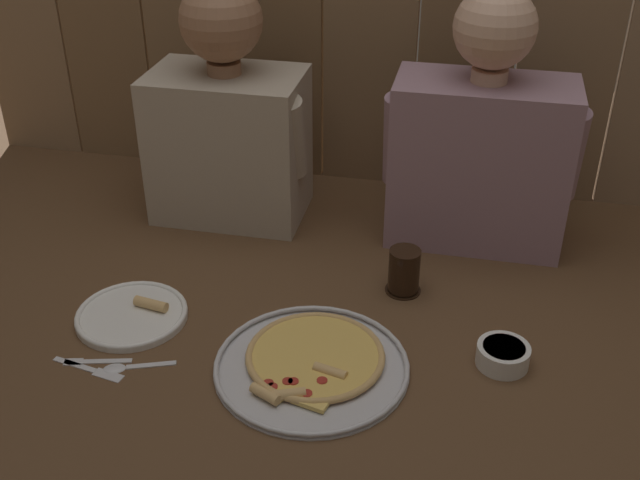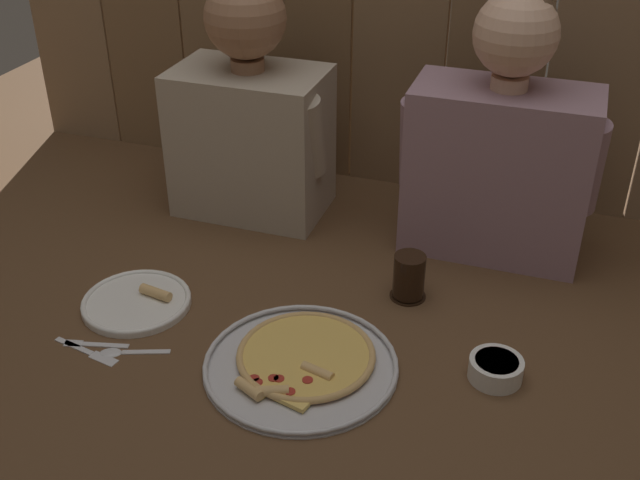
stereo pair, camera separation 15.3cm
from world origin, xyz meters
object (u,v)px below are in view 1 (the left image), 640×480
at_px(dipping_bowl, 503,354).
at_px(diner_right, 483,133).
at_px(pizza_tray, 312,363).
at_px(dinner_plate, 133,314).
at_px(diner_left, 227,112).
at_px(drinking_glass, 404,271).

height_order(dipping_bowl, diner_right, diner_right).
relative_size(pizza_tray, dinner_plate, 1.61).
relative_size(diner_left, diner_right, 0.98).
xyz_separation_m(diner_left, diner_right, (0.61, -0.00, 0.00)).
bearing_deg(dipping_bowl, pizza_tray, -166.47).
bearing_deg(dinner_plate, diner_left, 82.34).
bearing_deg(dipping_bowl, dinner_plate, -179.15).
distance_m(dinner_plate, diner_left, 0.55).
height_order(diner_left, diner_right, diner_right).
height_order(pizza_tray, diner_left, diner_left).
xyz_separation_m(dinner_plate, dipping_bowl, (0.75, 0.01, 0.01)).
bearing_deg(drinking_glass, diner_left, 150.59).
bearing_deg(drinking_glass, dipping_bowl, -43.50).
height_order(pizza_tray, drinking_glass, drinking_glass).
bearing_deg(diner_left, dinner_plate, -97.66).
bearing_deg(drinking_glass, diner_right, 63.27).
relative_size(dipping_bowl, diner_right, 0.17).
distance_m(pizza_tray, drinking_glass, 0.32).
bearing_deg(diner_left, diner_right, -0.06).
bearing_deg(diner_right, diner_left, 179.94).
bearing_deg(dinner_plate, dipping_bowl, 0.85).
distance_m(pizza_tray, diner_left, 0.70).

